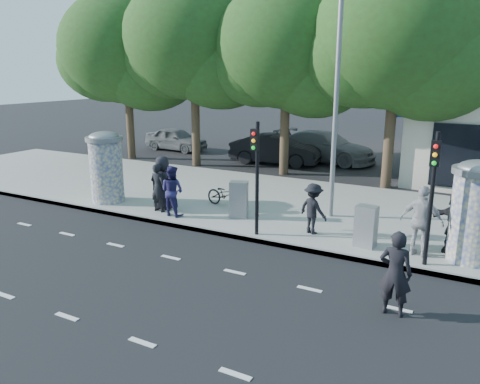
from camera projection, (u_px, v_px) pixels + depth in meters
The scene contains 27 objects.
ground at pixel (205, 295), 10.66m from camera, with size 120.00×120.00×0.00m, color black.
sidewalk at pixel (316, 209), 17.03m from camera, with size 40.00×8.00×0.15m, color gray.
curb at pixel (270, 243), 13.67m from camera, with size 40.00×0.10×0.16m, color slate.
lane_dash_near at pixel (142, 342), 8.79m from camera, with size 32.00×0.12×0.01m, color silver.
lane_dash_far at pixel (235, 272), 11.85m from camera, with size 32.00×0.12×0.01m, color silver.
ad_column_left at pixel (106, 165), 17.42m from camera, with size 1.36×1.36×2.65m.
ad_column_right at pixel (476, 209), 11.89m from camera, with size 1.36×1.36×2.65m.
traffic_pole_near at pixel (256, 167), 13.61m from camera, with size 0.22×0.31×3.40m.
traffic_pole_far at pixel (432, 186), 11.40m from camera, with size 0.22×0.31×3.40m.
street_lamp at pixel (337, 76), 14.74m from camera, with size 0.25×0.93×8.00m.
tree_far_left at pixel (126, 47), 25.72m from camera, with size 7.20×7.20×9.26m.
tree_mid_left at pixel (194, 39), 23.58m from camera, with size 7.20×7.20×9.57m.
tree_near_left at pixel (287, 46), 21.56m from camera, with size 6.80×6.80×8.97m.
tree_center at pixel (397, 36), 18.86m from camera, with size 7.00×7.00×9.30m.
ped_a at pixel (163, 183), 16.55m from camera, with size 0.93×0.61×1.91m, color black.
ped_b at pixel (158, 188), 16.27m from camera, with size 0.62×0.41×1.71m, color black.
ped_c at pixel (172, 191), 15.83m from camera, with size 0.84×0.65×1.73m, color #232050.
ped_d at pixel (313, 209), 14.08m from camera, with size 1.00×0.58×1.55m, color black.
ped_e at pixel (422, 221), 12.32m from camera, with size 1.12×0.64×1.92m, color #A6A5A8.
ped_f at pixel (457, 221), 12.46m from camera, with size 1.69×0.61×1.82m, color black.
man_road at pixel (395, 273), 9.60m from camera, with size 0.67×0.44×1.84m, color black.
bicycle at pixel (226, 195), 16.94m from camera, with size 1.70×0.59×0.89m, color black.
cabinet_left at pixel (239, 200), 15.67m from camera, with size 0.59×0.43×1.23m, color gray.
cabinet_right at pixel (366, 226), 13.04m from camera, with size 0.57×0.41×1.19m, color gray.
car_left at pixel (176, 139), 29.84m from camera, with size 4.22×1.70×1.44m, color slate.
car_mid at pixel (275, 149), 25.41m from camera, with size 4.87×1.70×1.60m, color black.
car_right at pixel (325, 147), 26.09m from camera, with size 5.78×2.35×1.68m, color slate.
Camera 1 is at (5.32, -8.18, 4.96)m, focal length 35.00 mm.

